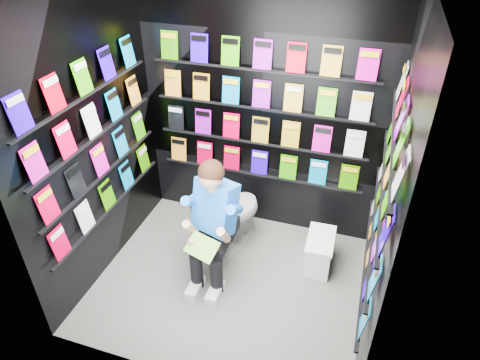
% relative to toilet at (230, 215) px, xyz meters
% --- Properties ---
extents(floor, '(2.40, 2.40, 0.00)m').
position_rel_toilet_xyz_m(floor, '(0.16, -0.52, -0.37)').
color(floor, slate).
rests_on(floor, ground).
extents(wall_back, '(2.40, 0.04, 2.60)m').
position_rel_toilet_xyz_m(wall_back, '(0.16, 0.48, 0.93)').
color(wall_back, black).
rests_on(wall_back, floor).
extents(wall_front, '(2.40, 0.04, 2.60)m').
position_rel_toilet_xyz_m(wall_front, '(0.16, -1.52, 0.93)').
color(wall_front, black).
rests_on(wall_front, floor).
extents(wall_left, '(0.04, 2.00, 2.60)m').
position_rel_toilet_xyz_m(wall_left, '(-1.04, -0.52, 0.93)').
color(wall_left, black).
rests_on(wall_left, floor).
extents(wall_right, '(0.04, 2.00, 2.60)m').
position_rel_toilet_xyz_m(wall_right, '(1.36, -0.52, 0.93)').
color(wall_right, black).
rests_on(wall_right, floor).
extents(comics_back, '(2.10, 0.06, 1.37)m').
position_rel_toilet_xyz_m(comics_back, '(0.16, 0.45, 0.94)').
color(comics_back, '#DA0038').
rests_on(comics_back, wall_back).
extents(comics_left, '(0.06, 1.70, 1.37)m').
position_rel_toilet_xyz_m(comics_left, '(-1.01, -0.52, 0.94)').
color(comics_left, '#DA0038').
rests_on(comics_left, wall_left).
extents(comics_right, '(0.06, 1.70, 1.37)m').
position_rel_toilet_xyz_m(comics_right, '(1.33, -0.52, 0.94)').
color(comics_right, '#DA0038').
rests_on(comics_right, wall_right).
extents(toilet, '(0.62, 0.84, 0.73)m').
position_rel_toilet_xyz_m(toilet, '(0.00, 0.00, 0.00)').
color(toilet, white).
rests_on(toilet, floor).
extents(longbox, '(0.24, 0.43, 0.31)m').
position_rel_toilet_xyz_m(longbox, '(0.91, -0.04, -0.21)').
color(longbox, white).
rests_on(longbox, floor).
extents(longbox_lid, '(0.26, 0.45, 0.03)m').
position_rel_toilet_xyz_m(longbox_lid, '(0.91, -0.04, -0.04)').
color(longbox_lid, white).
rests_on(longbox_lid, longbox).
extents(reader, '(0.69, 0.84, 1.34)m').
position_rel_toilet_xyz_m(reader, '(0.00, -0.38, 0.39)').
color(reader, blue).
rests_on(reader, toilet).
extents(held_comic, '(0.32, 0.24, 0.12)m').
position_rel_toilet_xyz_m(held_comic, '(0.00, -0.73, 0.21)').
color(held_comic, green).
rests_on(held_comic, reader).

